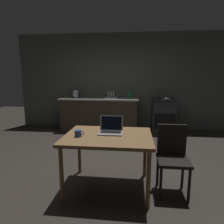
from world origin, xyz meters
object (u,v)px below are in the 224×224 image
at_px(bottle, 130,94).
at_px(dish_rack, 111,97).
at_px(dining_table, 108,141).
at_px(frying_pan, 166,98).
at_px(electric_kettle, 76,94).
at_px(coffee_mug, 78,133).
at_px(chair, 172,154).
at_px(laptop, 111,130).
at_px(stove_oven, 163,116).

xyz_separation_m(bottle, dish_rack, (-0.51, 0.05, -0.08)).
bearing_deg(bottle, dining_table, -94.24).
bearing_deg(bottle, frying_pan, 1.31).
bearing_deg(electric_kettle, frying_pan, -0.64).
bearing_deg(bottle, electric_kettle, 178.11).
bearing_deg(coffee_mug, dish_rack, 88.57).
height_order(bottle, dish_rack, bottle).
xyz_separation_m(chair, laptop, (-0.83, 0.07, 0.29)).
bearing_deg(frying_pan, electric_kettle, 179.36).
bearing_deg(laptop, stove_oven, 76.69).
xyz_separation_m(dining_table, bottle, (0.21, 2.87, 0.36)).
distance_m(chair, laptop, 0.88).
height_order(frying_pan, dish_rack, dish_rack).
distance_m(dining_table, chair, 0.87).
xyz_separation_m(stove_oven, electric_kettle, (-2.43, 0.00, 0.56)).
relative_size(laptop, dish_rack, 0.94).
bearing_deg(electric_kettle, laptop, -64.79).
xyz_separation_m(dining_table, frying_pan, (1.18, 2.89, 0.25)).
xyz_separation_m(dining_table, chair, (0.85, 0.04, -0.17)).
height_order(electric_kettle, bottle, bottle).
height_order(stove_oven, dish_rack, dish_rack).
xyz_separation_m(chair, frying_pan, (0.33, 2.85, 0.42)).
bearing_deg(stove_oven, bottle, -177.01).
bearing_deg(electric_kettle, bottle, -1.89).
height_order(electric_kettle, frying_pan, electric_kettle).
relative_size(stove_oven, dining_table, 0.79).
bearing_deg(stove_oven, frying_pan, -25.14).
height_order(chair, electric_kettle, electric_kettle).
bearing_deg(laptop, dining_table, -94.00).
relative_size(bottle, dish_rack, 0.81).
bearing_deg(stove_oven, dish_rack, 179.90).
height_order(chair, coffee_mug, chair).
relative_size(dining_table, frying_pan, 2.62).
height_order(dining_table, coffee_mug, coffee_mug).
bearing_deg(dish_rack, stove_oven, -0.10).
xyz_separation_m(dining_table, coffee_mug, (-0.38, -0.11, 0.12)).
distance_m(laptop, bottle, 2.78).
relative_size(dining_table, dish_rack, 3.38).
xyz_separation_m(laptop, bottle, (0.19, 2.77, 0.24)).
bearing_deg(bottle, stove_oven, 2.99).
xyz_separation_m(electric_kettle, coffee_mug, (0.93, -3.03, -0.21)).
bearing_deg(dining_table, dish_rack, 95.89).
bearing_deg(coffee_mug, chair, 6.69).
distance_m(stove_oven, frying_pan, 0.48).
distance_m(frying_pan, dish_rack, 1.48).
xyz_separation_m(frying_pan, coffee_mug, (-1.55, -3.00, -0.14)).
distance_m(chair, dish_rack, 3.14).
bearing_deg(dish_rack, coffee_mug, -91.43).
distance_m(laptop, electric_kettle, 3.12).
relative_size(stove_oven, coffee_mug, 7.26).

